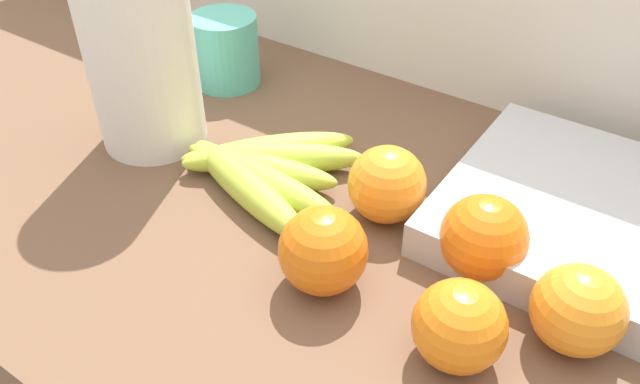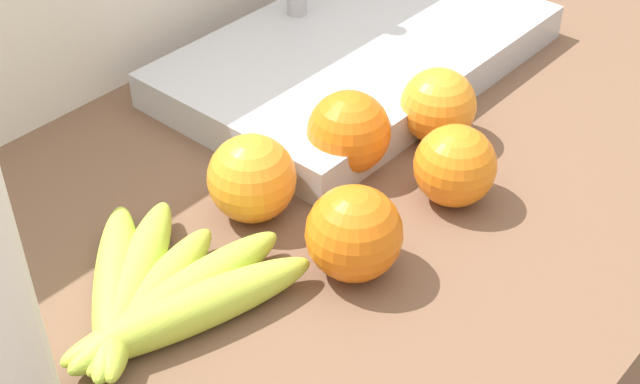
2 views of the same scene
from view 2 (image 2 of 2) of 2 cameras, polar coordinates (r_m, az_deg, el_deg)
The scene contains 8 objects.
wall_back at distance 1.17m, azimuth -16.71°, elevation -8.23°, with size 1.95×0.06×1.30m, color silver.
banana_bunch at distance 0.72m, azimuth -10.41°, elevation -6.50°, with size 0.22×0.20×0.04m.
orange_far_right at distance 0.73m, azimuth 2.19°, elevation -2.66°, with size 0.08×0.08×0.08m, color orange.
orange_center at distance 0.85m, azimuth 1.85°, elevation 3.85°, with size 0.08×0.08×0.08m, color orange.
orange_back_left at distance 0.90m, azimuth 7.57°, elevation 5.49°, with size 0.08×0.08×0.08m, color orange.
orange_front at distance 0.79m, azimuth -4.38°, elevation 0.88°, with size 0.08×0.08×0.08m, color orange.
orange_right at distance 0.82m, azimuth 8.63°, elevation 1.67°, with size 0.08×0.08×0.08m, color orange.
sink_basin at distance 1.02m, azimuth 2.42°, elevation 8.96°, with size 0.44×0.27×0.23m.
Camera 2 is at (-0.36, -0.42, 1.47)m, focal length 50.02 mm.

